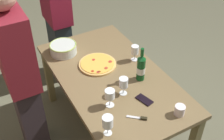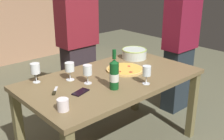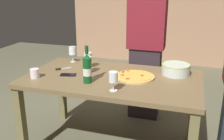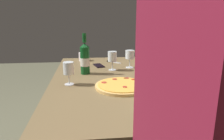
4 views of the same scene
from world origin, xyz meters
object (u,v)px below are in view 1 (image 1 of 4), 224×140
at_px(serving_bowl, 63,48).
at_px(wine_glass_by_bottle, 108,122).
at_px(cell_phone, 144,100).
at_px(wine_glass_near_pizza, 110,95).
at_px(wine_glass_far_left, 124,83).
at_px(pizza_knife, 140,118).
at_px(cup_amber, 180,110).
at_px(dining_table, 112,83).
at_px(wine_bottle, 141,68).
at_px(wine_glass_far_right, 135,51).
at_px(pizza, 98,64).
at_px(person_host, 57,19).
at_px(person_guest_left, 21,79).

relative_size(serving_bowl, wine_glass_by_bottle, 1.57).
distance_m(serving_bowl, cell_phone, 1.01).
relative_size(wine_glass_near_pizza, wine_glass_far_left, 0.97).
height_order(wine_glass_near_pizza, wine_glass_far_left, wine_glass_far_left).
xyz_separation_m(wine_glass_far_left, pizza_knife, (-0.30, 0.03, -0.11)).
distance_m(serving_bowl, wine_glass_by_bottle, 1.12).
bearing_deg(cup_amber, wine_glass_near_pizza, 50.82).
distance_m(dining_table, wine_glass_by_bottle, 0.69).
bearing_deg(wine_bottle, wine_glass_far_left, 111.28).
distance_m(wine_bottle, wine_glass_far_right, 0.29).
bearing_deg(dining_table, pizza, 11.92).
xyz_separation_m(dining_table, wine_glass_far_left, (-0.25, 0.03, 0.20)).
distance_m(serving_bowl, pizza_knife, 1.12).
height_order(wine_glass_far_left, person_host, person_host).
height_order(dining_table, pizza_knife, pizza_knife).
bearing_deg(pizza, wine_bottle, -146.20).
distance_m(pizza, pizza_knife, 0.76).
relative_size(wine_bottle, pizza_knife, 2.40).
xyz_separation_m(serving_bowl, wine_glass_far_left, (-0.80, -0.22, 0.06)).
height_order(wine_bottle, wine_glass_by_bottle, wine_bottle).
relative_size(wine_glass_by_bottle, wine_glass_far_right, 1.07).
bearing_deg(pizza_knife, pizza, -1.43).
bearing_deg(cell_phone, person_guest_left, 129.76).
bearing_deg(serving_bowl, cup_amber, -158.38).
relative_size(wine_glass_far_left, wine_glass_far_right, 1.03).
bearing_deg(cell_phone, cup_amber, -75.16).
relative_size(dining_table, pizza, 4.51).
relative_size(wine_bottle, wine_glass_by_bottle, 1.93).
xyz_separation_m(wine_bottle, pizza_knife, (-0.39, 0.26, -0.12)).
height_order(pizza, wine_glass_near_pizza, wine_glass_near_pizza).
bearing_deg(person_host, wine_glass_near_pizza, -8.43).
bearing_deg(wine_glass_far_right, cell_phone, 155.95).
bearing_deg(pizza, wine_glass_by_bottle, 158.48).
bearing_deg(pizza, wine_glass_far_right, -105.52).
distance_m(dining_table, wine_glass_far_left, 0.32).
relative_size(pizza, person_guest_left, 0.20).
height_order(wine_glass_by_bottle, cell_phone, wine_glass_by_bottle).
xyz_separation_m(wine_glass_by_bottle, cell_phone, (0.15, -0.42, -0.12)).
height_order(wine_glass_by_bottle, wine_glass_far_right, wine_glass_by_bottle).
distance_m(pizza, wine_bottle, 0.45).
xyz_separation_m(wine_glass_by_bottle, pizza_knife, (0.01, -0.28, -0.12)).
relative_size(pizza, pizza_knife, 2.61).
bearing_deg(wine_glass_far_left, wine_glass_far_right, -43.51).
xyz_separation_m(pizza_knife, person_host, (1.71, 0.02, 0.04)).
relative_size(cell_phone, person_guest_left, 0.08).
distance_m(wine_glass_far_right, cell_phone, 0.57).
bearing_deg(pizza, cup_amber, -162.42).
relative_size(pizza_knife, person_host, 0.09).
bearing_deg(dining_table, cell_phone, -168.82).
distance_m(wine_glass_near_pizza, person_host, 1.48).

